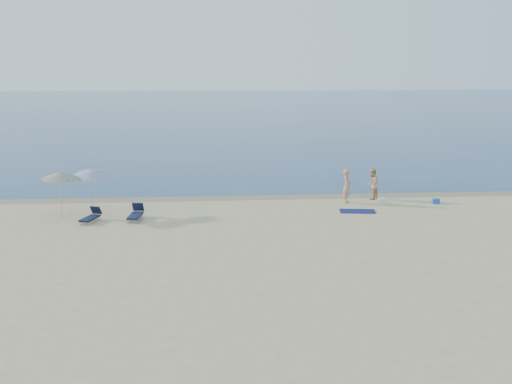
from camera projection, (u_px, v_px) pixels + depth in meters
ground at (363, 328)px, 19.06m from camera, size 160.00×160.00×0.00m
sea at (229, 108)px, 116.81m from camera, size 240.00×160.00×0.01m
wet_sand_strip at (283, 197)px, 38.02m from camera, size 240.00×1.60×0.00m
person_left at (347, 186)px, 36.20m from camera, size 0.72×0.84×1.95m
person_right at (372, 184)px, 37.21m from camera, size 1.05×1.10×1.78m
beach_towel at (357, 211)px, 34.23m from camera, size 1.99×1.28×0.03m
white_bag at (383, 201)px, 36.09m from camera, size 0.39×0.34×0.33m
blue_cooler at (436, 201)px, 36.16m from camera, size 0.42×0.31×0.29m
umbrella_near at (92, 172)px, 33.34m from camera, size 2.11×2.14×2.60m
umbrella_far at (61, 175)px, 32.44m from camera, size 2.50×2.51×2.51m
lounger_left at (91, 217)px, 31.96m from camera, size 0.95×1.65×0.69m
lounger_right at (136, 214)px, 32.41m from camera, size 0.74×1.78×0.77m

